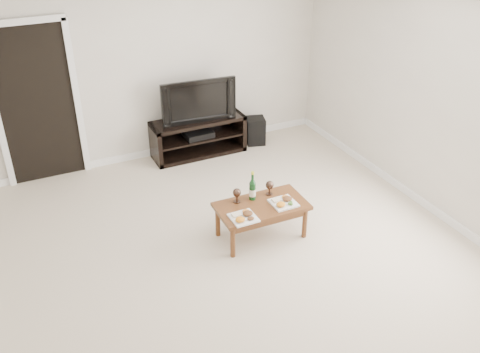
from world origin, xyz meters
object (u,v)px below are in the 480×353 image
subwoofer (255,131)px  coffee_table (261,220)px  media_console (198,137)px  television (197,99)px

subwoofer → coffee_table: bearing=-99.8°
media_console → subwoofer: 0.91m
television → coffee_table: television is taller
media_console → coffee_table: 2.21m
subwoofer → television: bearing=-166.5°
media_console → television: (0.00, 0.00, 0.58)m
subwoofer → coffee_table: 2.40m
television → coffee_table: size_ratio=1.06×
television → subwoofer: bearing=2.7°
media_console → subwoofer: media_console is taller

